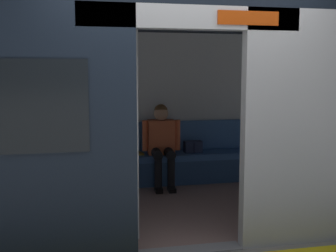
# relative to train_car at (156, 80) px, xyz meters

# --- Properties ---
(ground_plane) EXTENTS (60.00, 60.00, 0.00)m
(ground_plane) POSITION_rel_train_car_xyz_m (-0.06, 1.26, -1.54)
(ground_plane) COLOR gray
(train_car) EXTENTS (6.40, 2.86, 2.32)m
(train_car) POSITION_rel_train_car_xyz_m (0.00, 0.00, 0.00)
(train_car) COLOR silver
(train_car) RESTS_ON ground_plane
(bench_seat) EXTENTS (3.20, 0.44, 0.44)m
(bench_seat) POSITION_rel_train_car_xyz_m (-0.06, -1.09, -1.21)
(bench_seat) COLOR #38609E
(bench_seat) RESTS_ON ground_plane
(person_seated) EXTENTS (0.55, 0.69, 1.17)m
(person_seated) POSITION_rel_train_car_xyz_m (-0.28, -1.04, -0.88)
(person_seated) COLOR #CC5933
(person_seated) RESTS_ON ground_plane
(handbag) EXTENTS (0.26, 0.15, 0.17)m
(handbag) POSITION_rel_train_car_xyz_m (-0.77, -1.14, -1.02)
(handbag) COLOR #262D4C
(handbag) RESTS_ON bench_seat
(book) EXTENTS (0.19, 0.25, 0.03)m
(book) POSITION_rel_train_car_xyz_m (0.07, -1.17, -1.09)
(book) COLOR gold
(book) RESTS_ON bench_seat
(grab_pole_door) EXTENTS (0.04, 0.04, 2.18)m
(grab_pole_door) POSITION_rel_train_car_xyz_m (0.37, 0.89, -0.45)
(grab_pole_door) COLOR silver
(grab_pole_door) RESTS_ON ground_plane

